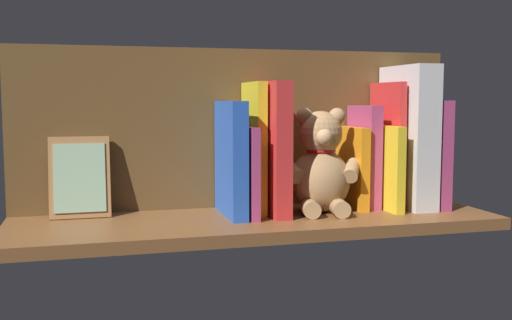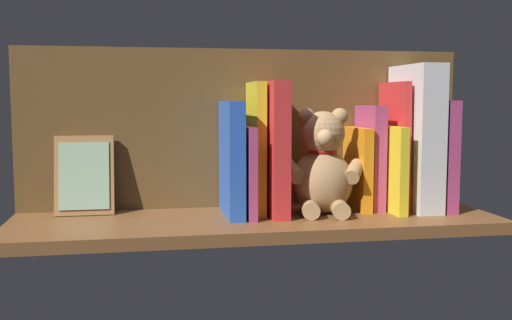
# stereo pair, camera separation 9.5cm
# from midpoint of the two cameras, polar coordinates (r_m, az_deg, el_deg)

# --- Properties ---
(ground_plane) EXTENTS (0.90, 0.28, 0.02)m
(ground_plane) POSITION_cam_midpoint_polar(r_m,az_deg,el_deg) (1.14, -2.40, -5.91)
(ground_plane) COLOR brown
(shelf_back_panel) EXTENTS (0.90, 0.02, 0.32)m
(shelf_back_panel) POSITION_cam_midpoint_polar(r_m,az_deg,el_deg) (1.23, -3.66, 3.00)
(shelf_back_panel) COLOR brown
(shelf_back_panel) RESTS_ON ground_plane
(book_0) EXTENTS (0.02, 0.16, 0.22)m
(book_0) POSITION_cam_midpoint_polar(r_m,az_deg,el_deg) (1.28, 13.74, 0.63)
(book_0) COLOR #B23F72
(book_0) RESTS_ON ground_plane
(dictionary_thick_white) EXTENTS (0.05, 0.16, 0.29)m
(dictionary_thick_white) POSITION_cam_midpoint_polar(r_m,az_deg,el_deg) (1.25, 12.10, 2.16)
(dictionary_thick_white) COLOR silver
(dictionary_thick_white) RESTS_ON ground_plane
(book_1) EXTENTS (0.02, 0.13, 0.25)m
(book_1) POSITION_cam_midpoint_polar(r_m,az_deg,el_deg) (1.25, 10.21, 1.43)
(book_1) COLOR red
(book_1) RESTS_ON ground_plane
(book_2) EXTENTS (0.02, 0.17, 0.17)m
(book_2) POSITION_cam_midpoint_polar(r_m,az_deg,el_deg) (1.23, 9.62, -0.64)
(book_2) COLOR yellow
(book_2) RESTS_ON ground_plane
(book_3) EXTENTS (0.03, 0.12, 0.21)m
(book_3) POSITION_cam_midpoint_polar(r_m,az_deg,el_deg) (1.24, 8.02, 0.35)
(book_3) COLOR #B23F72
(book_3) RESTS_ON ground_plane
(book_4) EXTENTS (0.02, 0.13, 0.16)m
(book_4) POSITION_cam_midpoint_polar(r_m,az_deg,el_deg) (1.23, 6.91, -0.70)
(book_4) COLOR orange
(book_4) RESTS_ON ground_plane
(teddy_bear) EXTENTS (0.16, 0.14, 0.20)m
(teddy_bear) POSITION_cam_midpoint_polar(r_m,az_deg,el_deg) (1.16, 3.81, -0.65)
(teddy_bear) COLOR tan
(teddy_bear) RESTS_ON ground_plane
(book_5) EXTENTS (0.03, 0.16, 0.25)m
(book_5) POSITION_cam_midpoint_polar(r_m,az_deg,el_deg) (1.15, -0.86, 1.14)
(book_5) COLOR red
(book_5) RESTS_ON ground_plane
(book_6) EXTENTS (0.02, 0.13, 0.25)m
(book_6) POSITION_cam_midpoint_polar(r_m,az_deg,el_deg) (1.16, -2.54, 1.16)
(book_6) COLOR yellow
(book_6) RESTS_ON ground_plane
(book_7) EXTENTS (0.02, 0.16, 0.17)m
(book_7) POSITION_cam_midpoint_polar(r_m,az_deg,el_deg) (1.14, -3.41, -1.02)
(book_7) COLOR #B23F72
(book_7) RESTS_ON ground_plane
(book_8) EXTENTS (0.03, 0.16, 0.22)m
(book_8) POSITION_cam_midpoint_polar(r_m,az_deg,el_deg) (1.13, -4.80, 0.14)
(book_8) COLOR blue
(book_8) RESTS_ON ground_plane
(picture_frame_leaning) EXTENTS (0.11, 0.05, 0.15)m
(picture_frame_leaning) POSITION_cam_midpoint_polar(r_m,az_deg,el_deg) (1.18, -18.56, -1.59)
(picture_frame_leaning) COLOR #9E6B3D
(picture_frame_leaning) RESTS_ON ground_plane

